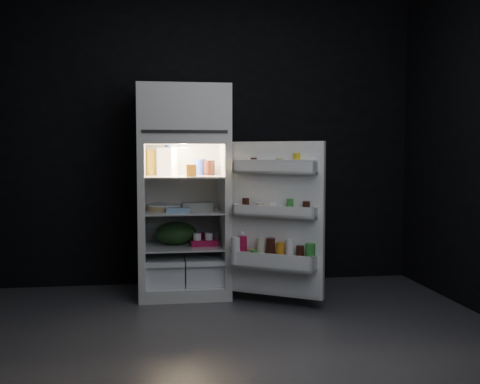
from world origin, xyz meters
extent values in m
cube|color=#47474B|center=(0.00, 0.00, 0.00)|extent=(4.00, 3.40, 0.00)
cube|color=black|center=(0.00, 1.70, 1.35)|extent=(4.00, 0.00, 2.70)
cube|color=black|center=(0.00, -1.70, 1.35)|extent=(4.00, 0.00, 2.70)
cube|color=white|center=(-0.19, 1.30, 0.05)|extent=(0.76, 0.70, 0.10)
cube|color=white|center=(-0.54, 1.30, 0.70)|extent=(0.05, 0.70, 1.20)
cube|color=white|center=(0.17, 1.30, 0.70)|extent=(0.05, 0.70, 1.20)
cube|color=white|center=(-0.19, 1.62, 0.70)|extent=(0.66, 0.05, 1.20)
cube|color=white|center=(-0.19, 1.30, 1.33)|extent=(0.76, 0.70, 0.06)
cube|color=white|center=(-0.19, 1.30, 1.57)|extent=(0.76, 0.70, 0.42)
cube|color=black|center=(-0.19, 0.95, 1.39)|extent=(0.68, 0.01, 0.02)
cube|color=white|center=(-0.52, 1.28, 0.70)|extent=(0.01, 0.65, 1.20)
cube|color=white|center=(0.14, 1.28, 0.70)|extent=(0.01, 0.65, 1.20)
cube|color=white|center=(-0.19, 1.28, 1.30)|extent=(0.66, 0.65, 0.01)
cube|color=white|center=(-0.19, 1.28, 0.10)|extent=(0.66, 0.65, 0.01)
cube|color=white|center=(-0.19, 1.28, 1.02)|extent=(0.65, 0.63, 0.01)
cube|color=white|center=(-0.19, 1.28, 0.72)|extent=(0.65, 0.63, 0.01)
cube|color=white|center=(-0.19, 1.28, 0.42)|extent=(0.65, 0.63, 0.01)
cube|color=white|center=(-0.35, 1.30, 0.22)|extent=(0.32, 0.59, 0.22)
cube|color=white|center=(-0.02, 1.30, 0.22)|extent=(0.32, 0.59, 0.22)
cube|color=white|center=(-0.35, 0.97, 0.31)|extent=(0.32, 0.02, 0.03)
cube|color=white|center=(-0.02, 0.97, 0.31)|extent=(0.32, 0.02, 0.03)
cube|color=#FFE5B2|center=(-0.19, 1.23, 1.28)|extent=(0.14, 0.14, 0.02)
cube|color=white|center=(0.53, 0.77, 0.70)|extent=(0.67, 0.45, 1.22)
cube|color=white|center=(0.51, 0.74, 0.70)|extent=(0.61, 0.39, 1.18)
cube|color=white|center=(0.49, 0.71, 1.07)|extent=(0.62, 0.44, 0.02)
cube|color=white|center=(0.47, 0.68, 1.11)|extent=(0.59, 0.38, 0.10)
cube|color=white|center=(0.77, 0.53, 1.11)|extent=(0.06, 0.09, 0.10)
cube|color=white|center=(0.21, 0.89, 1.11)|extent=(0.06, 0.09, 0.10)
cube|color=white|center=(0.49, 0.71, 0.73)|extent=(0.63, 0.45, 0.02)
cube|color=white|center=(0.46, 0.67, 0.77)|extent=(0.59, 0.38, 0.09)
cube|color=white|center=(0.76, 0.53, 0.77)|extent=(0.07, 0.10, 0.09)
cube|color=white|center=(0.21, 0.88, 0.77)|extent=(0.07, 0.10, 0.09)
cube|color=white|center=(0.47, 0.69, 0.33)|extent=(0.65, 0.48, 0.02)
cube|color=white|center=(0.44, 0.64, 0.38)|extent=(0.59, 0.38, 0.13)
cube|color=white|center=(0.75, 0.51, 0.38)|extent=(0.09, 0.13, 0.13)
cube|color=white|center=(0.20, 0.86, 0.38)|extent=(0.09, 0.13, 0.13)
cube|color=white|center=(0.49, 0.71, 1.16)|extent=(0.61, 0.43, 0.02)
cylinder|color=yellow|center=(0.64, 0.61, 1.15)|extent=(0.08, 0.08, 0.14)
cylinder|color=tan|center=(0.52, 0.69, 1.13)|extent=(0.08, 0.08, 0.10)
cylinder|color=black|center=(0.34, 0.81, 1.13)|extent=(0.08, 0.08, 0.10)
cylinder|color=black|center=(0.71, 0.57, 0.80)|extent=(0.08, 0.08, 0.11)
cylinder|color=#338C33|center=(0.60, 0.64, 0.81)|extent=(0.07, 0.07, 0.12)
cylinder|color=white|center=(0.49, 0.71, 0.79)|extent=(0.08, 0.08, 0.10)
cylinder|color=beige|center=(0.38, 0.77, 0.79)|extent=(0.08, 0.08, 0.09)
cylinder|color=black|center=(0.28, 0.83, 0.80)|extent=(0.08, 0.08, 0.12)
cylinder|color=#338C33|center=(0.73, 0.53, 0.44)|extent=(0.10, 0.10, 0.20)
cylinder|color=black|center=(0.66, 0.57, 0.43)|extent=(0.08, 0.08, 0.18)
cylinder|color=white|center=(0.59, 0.61, 0.45)|extent=(0.09, 0.09, 0.22)
cylinder|color=orange|center=(0.53, 0.66, 0.44)|extent=(0.09, 0.09, 0.19)
cylinder|color=black|center=(0.46, 0.70, 0.45)|extent=(0.09, 0.09, 0.22)
cylinder|color=beige|center=(0.39, 0.74, 0.45)|extent=(0.09, 0.09, 0.22)
cylinder|color=tan|center=(0.32, 0.78, 0.40)|extent=(0.09, 0.09, 0.12)
cylinder|color=#AD0E3B|center=(0.25, 0.83, 0.45)|extent=(0.10, 0.10, 0.22)
cylinder|color=#338C33|center=(0.33, 0.73, 0.40)|extent=(0.08, 0.08, 0.12)
cylinder|color=white|center=(0.20, 0.81, 0.45)|extent=(0.10, 0.10, 0.22)
cylinder|color=white|center=(0.25, 0.83, 0.58)|extent=(0.05, 0.05, 0.02)
cube|color=white|center=(-0.32, 1.34, 1.15)|extent=(0.18, 0.18, 0.24)
cylinder|color=#1D349E|center=(-0.04, 1.36, 1.10)|extent=(0.14, 0.14, 0.14)
cylinder|color=black|center=(0.04, 1.31, 1.09)|extent=(0.11, 0.11, 0.13)
cylinder|color=#BB901E|center=(-0.46, 1.39, 1.14)|extent=(0.11, 0.11, 0.22)
cube|color=orange|center=(-0.13, 1.12, 1.08)|extent=(0.09, 0.07, 0.10)
cube|color=#98978B|center=(-0.07, 1.26, 0.76)|extent=(0.26, 0.11, 0.07)
cylinder|color=tan|center=(-0.35, 1.33, 0.75)|extent=(0.42, 0.42, 0.04)
cube|color=#7BA2BE|center=(-0.24, 1.12, 0.75)|extent=(0.20, 0.11, 0.04)
cube|color=beige|center=(-0.02, 1.41, 0.75)|extent=(0.15, 0.14, 0.05)
ellipsoid|color=#193815|center=(-0.26, 1.32, 0.52)|extent=(0.39, 0.34, 0.20)
cube|color=#AD0E3B|center=(-0.02, 1.22, 0.45)|extent=(0.24, 0.14, 0.05)
cylinder|color=#AD0E3B|center=(-0.03, 1.39, 0.47)|extent=(0.09, 0.09, 0.09)
cylinder|color=silver|center=(0.09, 1.40, 0.47)|extent=(0.09, 0.09, 0.09)
camera|label=1|loc=(-0.39, -3.54, 1.22)|focal=42.00mm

